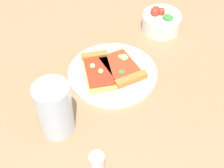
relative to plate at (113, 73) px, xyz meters
The scene contains 7 objects.
ground_plane 0.05m from the plate, 80.68° to the left, with size 2.40×2.40×0.00m, color #93704C.
plate is the anchor object (origin of this frame).
pizza_slice_near 0.03m from the plate, 18.46° to the left, with size 0.15×0.15×0.03m.
pizza_slice_far 0.04m from the plate, behind, with size 0.12×0.15×0.02m.
salad_bowl 0.25m from the plate, 63.36° to the left, with size 0.12×0.12×0.07m.
soda_glass 0.21m from the plate, 116.86° to the right, with size 0.08×0.08×0.13m.
pepper_shaker 0.28m from the plate, 86.87° to the right, with size 0.03×0.03×0.07m.
Camera 1 is at (0.08, -0.62, 0.57)m, focal length 49.39 mm.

